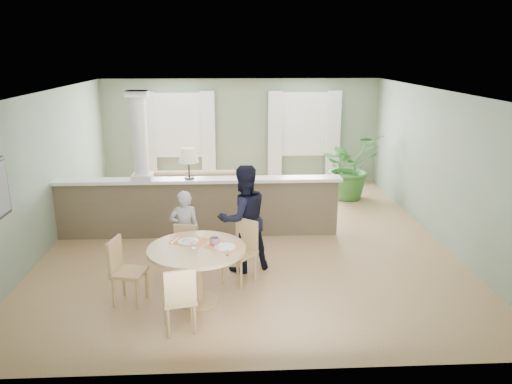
{
  "coord_description": "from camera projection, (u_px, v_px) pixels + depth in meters",
  "views": [
    {
      "loc": [
        -0.29,
        -8.7,
        3.38
      ],
      "look_at": [
        0.11,
        -1.0,
        1.18
      ],
      "focal_mm": 35.0,
      "sensor_mm": 36.0,
      "label": 1
    }
  ],
  "objects": [
    {
      "name": "dining_table",
      "position": [
        198.0,
        259.0,
        6.78
      ],
      "size": [
        1.34,
        1.34,
        0.91
      ],
      "rotation": [
        0.0,
        0.0,
        -0.33
      ],
      "color": "tan",
      "rests_on": "ground"
    },
    {
      "name": "man_person",
      "position": [
        243.0,
        218.0,
        7.77
      ],
      "size": [
        1.01,
        0.91,
        1.7
      ],
      "primitive_type": "imported",
      "rotation": [
        0.0,
        0.0,
        3.52
      ],
      "color": "black",
      "rests_on": "ground"
    },
    {
      "name": "houseplant",
      "position": [
        350.0,
        166.0,
        11.65
      ],
      "size": [
        1.78,
        1.71,
        1.53
      ],
      "primitive_type": "imported",
      "rotation": [
        0.0,
        0.0,
        0.51
      ],
      "color": "#336D2B",
      "rests_on": "ground"
    },
    {
      "name": "chair_side",
      "position": [
        124.0,
        268.0,
        6.81
      ],
      "size": [
        0.5,
        0.5,
        0.93
      ],
      "rotation": [
        0.0,
        0.0,
        1.36
      ],
      "color": "tan",
      "rests_on": "ground"
    },
    {
      "name": "child_person",
      "position": [
        185.0,
        230.0,
        7.84
      ],
      "size": [
        0.51,
        0.37,
        1.3
      ],
      "primitive_type": "imported",
      "rotation": [
        0.0,
        0.0,
        3.27
      ],
      "color": "#96969B",
      "rests_on": "ground"
    },
    {
      "name": "ground",
      "position": [
        247.0,
        238.0,
        9.3
      ],
      "size": [
        8.0,
        8.0,
        0.0
      ],
      "primitive_type": "plane",
      "color": "tan",
      "rests_on": "ground"
    },
    {
      "name": "chair_near",
      "position": [
        180.0,
        297.0,
        6.06
      ],
      "size": [
        0.48,
        0.48,
        0.88
      ],
      "rotation": [
        0.0,
        0.0,
        3.36
      ],
      "color": "tan",
      "rests_on": "ground"
    },
    {
      "name": "chair_far_man",
      "position": [
        242.0,
        248.0,
        7.49
      ],
      "size": [
        0.6,
        0.6,
        0.94
      ],
      "rotation": [
        0.0,
        0.0,
        -0.7
      ],
      "color": "tan",
      "rests_on": "ground"
    },
    {
      "name": "room_shell",
      "position": [
        244.0,
        136.0,
        9.4
      ],
      "size": [
        7.02,
        8.02,
        2.71
      ],
      "color": "gray",
      "rests_on": "ground"
    },
    {
      "name": "sofa",
      "position": [
        187.0,
        194.0,
        10.62
      ],
      "size": [
        2.86,
        1.13,
        0.83
      ],
      "primitive_type": "imported",
      "rotation": [
        0.0,
        0.0,
        0.0
      ],
      "color": "#986B53",
      "rests_on": "ground"
    },
    {
      "name": "chair_far_boy",
      "position": [
        184.0,
        250.0,
        7.54
      ],
      "size": [
        0.45,
        0.45,
        0.84
      ],
      "rotation": [
        0.0,
        0.0,
        -0.21
      ],
      "color": "tan",
      "rests_on": "ground"
    },
    {
      "name": "pony_wall",
      "position": [
        194.0,
        200.0,
        9.24
      ],
      "size": [
        5.32,
        0.38,
        2.7
      ],
      "color": "brown",
      "rests_on": "ground"
    }
  ]
}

